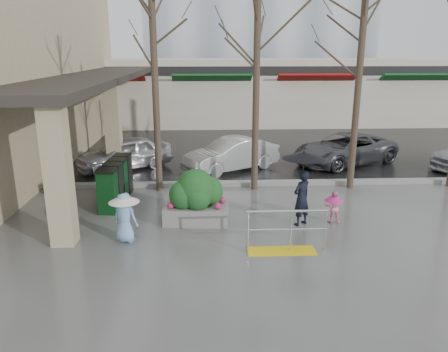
{
  "coord_description": "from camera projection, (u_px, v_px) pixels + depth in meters",
  "views": [
    {
      "loc": [
        -0.48,
        -10.48,
        4.55
      ],
      "look_at": [
        0.04,
        0.73,
        1.3
      ],
      "focal_mm": 35.0,
      "sensor_mm": 36.0,
      "label": 1
    }
  ],
  "objects": [
    {
      "name": "storefront_row",
      "position": [
        242.0,
        91.0,
        28.11
      ],
      "size": [
        34.0,
        6.74,
        4.0
      ],
      "color": "beige",
      "rests_on": "ground"
    },
    {
      "name": "tree_mideast",
      "position": [
        362.0,
        40.0,
        13.64
      ],
      "size": [
        3.2,
        3.2,
        6.5
      ],
      "color": "#382B21",
      "rests_on": "ground"
    },
    {
      "name": "pillar_front",
      "position": [
        58.0,
        174.0,
        10.2
      ],
      "size": [
        0.55,
        0.55,
        3.5
      ],
      "primitive_type": "cube",
      "color": "tan",
      "rests_on": "ground"
    },
    {
      "name": "woman",
      "position": [
        303.0,
        180.0,
        11.47
      ],
      "size": [
        1.14,
        1.14,
        2.06
      ],
      "rotation": [
        0.0,
        0.0,
        3.77
      ],
      "color": "black",
      "rests_on": "ground"
    },
    {
      "name": "tree_west",
      "position": [
        153.0,
        32.0,
        13.29
      ],
      "size": [
        3.2,
        3.2,
        6.8
      ],
      "color": "#382B21",
      "rests_on": "ground"
    },
    {
      "name": "tree_midwest",
      "position": [
        257.0,
        27.0,
        13.39
      ],
      "size": [
        3.2,
        3.2,
        7.0
      ],
      "color": "#382B21",
      "rests_on": "ground"
    },
    {
      "name": "news_boxes",
      "position": [
        116.0,
        182.0,
        13.38
      ],
      "size": [
        0.69,
        2.37,
        1.31
      ],
      "rotation": [
        0.0,
        0.0,
        -0.07
      ],
      "color": "#0D3A16",
      "rests_on": "ground"
    },
    {
      "name": "child_blue",
      "position": [
        125.0,
        213.0,
        10.58
      ],
      "size": [
        0.75,
        0.75,
        1.25
      ],
      "rotation": [
        0.0,
        0.0,
        2.78
      ],
      "color": "#7FABE1",
      "rests_on": "ground"
    },
    {
      "name": "car_c",
      "position": [
        345.0,
        149.0,
        17.95
      ],
      "size": [
        4.99,
        3.95,
        1.26
      ],
      "primitive_type": "imported",
      "rotation": [
        0.0,
        0.0,
        -1.09
      ],
      "color": "#4E5055",
      "rests_on": "ground"
    },
    {
      "name": "curb",
      "position": [
        219.0,
        184.0,
        15.16
      ],
      "size": [
        120.0,
        0.3,
        0.15
      ],
      "primitive_type": "cube",
      "color": "gray",
      "rests_on": "ground"
    },
    {
      "name": "car_a",
      "position": [
        124.0,
        153.0,
        17.19
      ],
      "size": [
        3.96,
        3.08,
        1.26
      ],
      "primitive_type": "imported",
      "rotation": [
        0.0,
        0.0,
        -1.07
      ],
      "color": "#BAB9BF",
      "rests_on": "ground"
    },
    {
      "name": "ground",
      "position": [
        224.0,
        232.0,
        11.34
      ],
      "size": [
        120.0,
        120.0,
        0.0
      ],
      "primitive_type": "plane",
      "color": "#51514F",
      "rests_on": "ground"
    },
    {
      "name": "planter",
      "position": [
        196.0,
        197.0,
        11.78
      ],
      "size": [
        1.79,
        1.04,
        1.51
      ],
      "rotation": [
        0.0,
        0.0,
        -0.08
      ],
      "color": "slate",
      "rests_on": "ground"
    },
    {
      "name": "child_pink",
      "position": [
        333.0,
        204.0,
        11.82
      ],
      "size": [
        0.5,
        0.5,
        0.9
      ],
      "rotation": [
        0.0,
        0.0,
        2.98
      ],
      "color": "pink",
      "rests_on": "ground"
    },
    {
      "name": "pillar_back",
      "position": [
        113.0,
        127.0,
        16.44
      ],
      "size": [
        0.55,
        0.55,
        3.5
      ],
      "primitive_type": "cube",
      "color": "tan",
      "rests_on": "ground"
    },
    {
      "name": "car_b",
      "position": [
        231.0,
        154.0,
        16.99
      ],
      "size": [
        3.96,
        3.11,
        1.26
      ],
      "primitive_type": "imported",
      "rotation": [
        0.0,
        0.0,
        -1.03
      ],
      "color": "silver",
      "rests_on": "ground"
    },
    {
      "name": "handrail",
      "position": [
        285.0,
        236.0,
        10.14
      ],
      "size": [
        1.9,
        0.5,
        1.03
      ],
      "color": "yellow",
      "rests_on": "ground"
    },
    {
      "name": "street_asphalt",
      "position": [
        210.0,
        113.0,
        32.45
      ],
      "size": [
        120.0,
        36.0,
        0.01
      ],
      "primitive_type": "cube",
      "color": "black",
      "rests_on": "ground"
    },
    {
      "name": "canopy_slab",
      "position": [
        97.0,
        73.0,
        17.79
      ],
      "size": [
        2.8,
        18.0,
        0.25
      ],
      "primitive_type": "cube",
      "color": "#2D2823",
      "rests_on": "pillar_front"
    }
  ]
}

